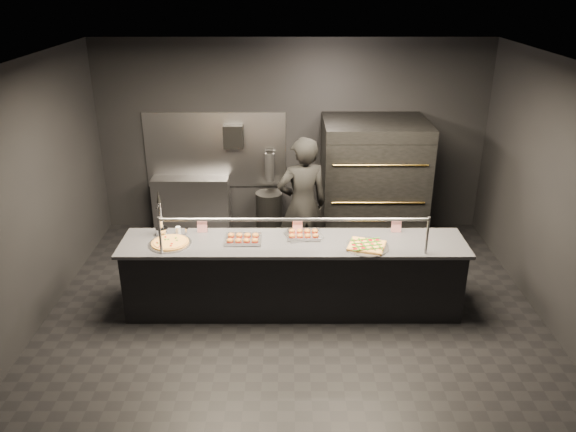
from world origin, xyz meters
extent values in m
plane|color=black|center=(0.00, 0.00, 0.00)|extent=(6.00, 6.00, 0.00)
plane|color=black|center=(0.00, 0.00, 3.00)|extent=(6.00, 6.00, 0.00)
cube|color=black|center=(0.00, 2.50, 1.50)|extent=(6.00, 0.04, 3.00)
cube|color=black|center=(0.00, -2.50, 1.50)|extent=(6.00, 0.04, 3.00)
cube|color=black|center=(-3.00, 0.00, 1.50)|extent=(0.04, 5.00, 3.00)
cube|color=black|center=(3.00, 0.00, 1.50)|extent=(0.04, 5.00, 3.00)
cube|color=#99999E|center=(-1.20, 2.48, 1.30)|extent=(2.20, 0.02, 1.20)
cube|color=black|center=(0.00, 0.00, 0.44)|extent=(4.00, 0.70, 0.88)
cube|color=#36363B|center=(0.00, 0.00, 0.90)|extent=(4.10, 0.78, 0.04)
cylinder|color=#99999E|center=(-1.50, -0.30, 1.15)|extent=(0.03, 0.03, 0.45)
cylinder|color=#99999E|center=(1.50, -0.30, 1.15)|extent=(0.03, 0.03, 0.45)
cylinder|color=#99999E|center=(0.00, -0.30, 1.34)|extent=(3.00, 0.04, 0.04)
cube|color=black|center=(1.20, 1.90, 0.30)|extent=(1.50, 1.15, 0.60)
cube|color=black|center=(1.20, 1.90, 0.90)|extent=(1.50, 1.20, 0.55)
cube|color=black|center=(1.20, 1.90, 1.45)|extent=(1.50, 1.20, 0.55)
cube|color=black|center=(1.20, 1.90, 1.82)|extent=(1.50, 1.20, 0.18)
cylinder|color=gold|center=(1.20, 1.28, 0.90)|extent=(1.30, 0.02, 0.02)
cylinder|color=gold|center=(1.20, 1.28, 1.45)|extent=(1.30, 0.02, 0.02)
cube|color=#99999E|center=(-1.60, 2.32, 0.45)|extent=(1.20, 0.35, 0.90)
cube|color=black|center=(-0.90, 2.39, 1.55)|extent=(0.30, 0.20, 0.35)
cylinder|color=#B2B2B7|center=(-0.35, 2.40, 1.05)|extent=(0.14, 0.14, 0.45)
cube|color=black|center=(-0.35, 2.40, 1.30)|extent=(0.10, 0.06, 0.06)
cylinder|color=silver|center=(-1.60, 0.20, 0.96)|extent=(0.15, 0.15, 0.08)
cylinder|color=silver|center=(-1.60, 0.20, 1.15)|extent=(0.05, 0.05, 0.38)
cylinder|color=silver|center=(-1.60, 0.12, 1.32)|extent=(0.02, 0.10, 0.02)
cone|color=black|center=(-1.60, 0.20, 1.41)|extent=(0.05, 0.05, 0.15)
cylinder|color=silver|center=(-1.45, -0.06, 0.93)|extent=(0.50, 0.50, 0.01)
cylinder|color=#B47B39|center=(-1.45, -0.06, 0.94)|extent=(0.44, 0.44, 0.02)
cylinder|color=#F7B150|center=(-1.45, -0.06, 0.95)|extent=(0.38, 0.38, 0.01)
cube|color=silver|center=(-0.60, 0.02, 0.93)|extent=(0.43, 0.32, 0.02)
ellipsoid|color=#C07029|center=(-0.75, -0.05, 0.96)|extent=(0.08, 0.08, 0.05)
ellipsoid|color=#C07029|center=(-0.75, 0.09, 0.96)|extent=(0.08, 0.08, 0.05)
ellipsoid|color=#C07029|center=(-0.65, -0.05, 0.96)|extent=(0.08, 0.08, 0.05)
ellipsoid|color=#C07029|center=(-0.65, 0.09, 0.96)|extent=(0.08, 0.08, 0.05)
ellipsoid|color=#C07029|center=(-0.55, -0.05, 0.96)|extent=(0.08, 0.08, 0.05)
ellipsoid|color=#C07029|center=(-0.55, 0.09, 0.96)|extent=(0.08, 0.08, 0.05)
ellipsoid|color=#C07029|center=(-0.45, -0.05, 0.96)|extent=(0.08, 0.08, 0.05)
ellipsoid|color=#C07029|center=(-0.45, 0.09, 0.96)|extent=(0.08, 0.08, 0.05)
cube|color=silver|center=(0.13, 0.15, 0.93)|extent=(0.48, 0.41, 0.02)
ellipsoid|color=#C07029|center=(-0.02, 0.08, 0.96)|extent=(0.08, 0.08, 0.05)
ellipsoid|color=#C07029|center=(-0.02, 0.22, 0.96)|extent=(0.08, 0.08, 0.05)
ellipsoid|color=#C07029|center=(0.08, 0.08, 0.96)|extent=(0.08, 0.08, 0.05)
ellipsoid|color=#C07029|center=(0.08, 0.22, 0.96)|extent=(0.08, 0.08, 0.05)
ellipsoid|color=#C07029|center=(0.17, 0.08, 0.96)|extent=(0.08, 0.08, 0.05)
ellipsoid|color=#C07029|center=(0.17, 0.22, 0.96)|extent=(0.08, 0.08, 0.05)
ellipsoid|color=#C07029|center=(0.27, 0.08, 0.96)|extent=(0.08, 0.08, 0.05)
ellipsoid|color=#C07029|center=(0.27, 0.22, 0.96)|extent=(0.08, 0.08, 0.05)
cylinder|color=silver|center=(0.85, -0.15, 0.93)|extent=(0.51, 0.51, 0.01)
cube|color=#B47B39|center=(0.85, -0.15, 0.94)|extent=(0.50, 0.47, 0.02)
cube|color=#F7B150|center=(0.85, -0.15, 0.95)|extent=(0.47, 0.44, 0.01)
cube|color=#36811C|center=(0.85, -0.15, 0.96)|extent=(0.44, 0.42, 0.01)
cylinder|color=silver|center=(-1.40, 0.20, 0.97)|extent=(0.06, 0.06, 0.10)
cylinder|color=silver|center=(-1.30, 0.20, 0.96)|extent=(0.04, 0.04, 0.08)
cube|color=white|center=(-1.12, 0.28, 1.00)|extent=(0.12, 0.04, 0.15)
cube|color=white|center=(0.05, 0.28, 1.00)|extent=(0.12, 0.04, 0.15)
cube|color=white|center=(1.27, 0.28, 1.00)|extent=(0.12, 0.04, 0.15)
cylinder|color=black|center=(-0.36, 2.18, 0.35)|extent=(0.42, 0.42, 0.70)
imported|color=black|center=(0.13, 1.05, 0.96)|extent=(0.79, 0.63, 1.91)
camera|label=1|loc=(-0.07, -5.98, 3.84)|focal=35.00mm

